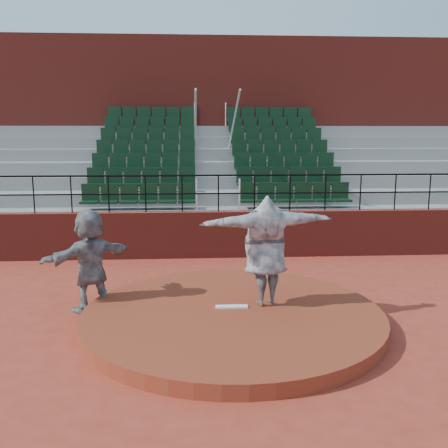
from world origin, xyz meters
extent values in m
plane|color=#A13624|center=(0.00, 0.00, 0.00)|extent=(90.00, 90.00, 0.00)
cylinder|color=maroon|center=(0.00, 0.00, 0.12)|extent=(5.50, 5.50, 0.25)
cube|color=white|center=(0.00, 0.15, 0.27)|extent=(0.60, 0.15, 0.03)
cube|color=maroon|center=(0.00, 5.00, 0.65)|extent=(24.00, 0.30, 1.30)
cylinder|color=black|center=(0.00, 5.00, 2.30)|extent=(24.00, 0.05, 0.05)
cylinder|color=black|center=(0.00, 5.00, 1.80)|extent=(24.00, 0.04, 0.04)
cylinder|color=black|center=(-5.00, 5.00, 1.80)|extent=(0.04, 0.04, 1.00)
cylinder|color=black|center=(-4.00, 5.00, 1.80)|extent=(0.04, 0.04, 1.00)
cylinder|color=black|center=(-3.00, 5.00, 1.80)|extent=(0.04, 0.04, 1.00)
cylinder|color=black|center=(-2.00, 5.00, 1.80)|extent=(0.04, 0.04, 1.00)
cylinder|color=black|center=(-1.00, 5.00, 1.80)|extent=(0.04, 0.04, 1.00)
cylinder|color=black|center=(0.00, 5.00, 1.80)|extent=(0.04, 0.04, 1.00)
cylinder|color=black|center=(1.00, 5.00, 1.80)|extent=(0.04, 0.04, 1.00)
cylinder|color=black|center=(2.00, 5.00, 1.80)|extent=(0.04, 0.04, 1.00)
cylinder|color=black|center=(3.00, 5.00, 1.80)|extent=(0.04, 0.04, 1.00)
cylinder|color=black|center=(4.00, 5.00, 1.80)|extent=(0.04, 0.04, 1.00)
cylinder|color=black|center=(5.00, 5.00, 1.80)|extent=(0.04, 0.04, 1.00)
cylinder|color=black|center=(6.00, 5.00, 1.80)|extent=(0.04, 0.04, 1.00)
cube|color=gray|center=(0.00, 5.58, 0.65)|extent=(24.00, 0.85, 1.30)
cube|color=black|center=(-2.25, 5.59, 1.66)|extent=(3.30, 0.48, 0.72)
cube|color=black|center=(2.25, 5.59, 1.66)|extent=(3.30, 0.48, 0.72)
cube|color=gray|center=(0.00, 6.43, 0.85)|extent=(24.00, 0.85, 1.70)
cube|color=black|center=(-2.25, 6.44, 2.06)|extent=(3.30, 0.48, 0.72)
cube|color=black|center=(2.25, 6.44, 2.06)|extent=(3.30, 0.48, 0.72)
cube|color=gray|center=(0.00, 7.28, 1.05)|extent=(24.00, 0.85, 2.10)
cube|color=black|center=(-2.25, 7.29, 2.46)|extent=(3.30, 0.48, 0.72)
cube|color=black|center=(2.25, 7.29, 2.46)|extent=(3.30, 0.48, 0.72)
cube|color=gray|center=(0.00, 8.12, 1.25)|extent=(24.00, 0.85, 2.50)
cube|color=black|center=(-2.25, 8.13, 2.86)|extent=(3.30, 0.48, 0.72)
cube|color=black|center=(2.25, 8.13, 2.86)|extent=(3.30, 0.48, 0.72)
cube|color=gray|center=(0.00, 8.97, 1.45)|extent=(24.00, 0.85, 2.90)
cube|color=black|center=(-2.25, 8.98, 3.26)|extent=(3.30, 0.48, 0.72)
cube|color=black|center=(2.25, 8.98, 3.26)|extent=(3.30, 0.48, 0.72)
cube|color=gray|center=(0.00, 9.82, 1.65)|extent=(24.00, 0.85, 3.30)
cube|color=black|center=(-2.25, 9.83, 3.66)|extent=(3.30, 0.48, 0.72)
cube|color=black|center=(2.25, 9.83, 3.66)|extent=(3.30, 0.48, 0.72)
cube|color=gray|center=(0.00, 10.68, 1.85)|extent=(24.00, 0.85, 3.70)
cube|color=black|center=(-2.25, 10.69, 4.06)|extent=(3.30, 0.48, 0.72)
cube|color=black|center=(2.25, 10.69, 4.06)|extent=(3.30, 0.48, 0.72)
cylinder|color=silver|center=(-0.60, 8.12, 3.40)|extent=(0.06, 5.97, 2.46)
cylinder|color=silver|center=(0.60, 8.12, 3.40)|extent=(0.06, 5.97, 2.46)
cube|color=maroon|center=(0.00, 12.60, 3.55)|extent=(24.00, 3.00, 7.10)
imported|color=black|center=(0.64, 0.32, 1.29)|extent=(2.64, 1.16, 2.08)
imported|color=black|center=(-2.72, 0.90, 1.01)|extent=(1.84, 1.61, 2.01)
camera|label=1|loc=(-0.69, -8.67, 3.45)|focal=40.00mm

